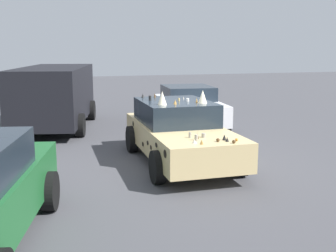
% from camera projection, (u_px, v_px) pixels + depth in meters
% --- Properties ---
extents(ground_plane, '(60.00, 60.00, 0.00)m').
position_uv_depth(ground_plane, '(180.00, 162.00, 9.94)').
color(ground_plane, '#47474C').
extents(art_car_decorated, '(4.37, 2.05, 1.73)m').
position_uv_depth(art_car_decorated, '(179.00, 132.00, 9.90)').
color(art_car_decorated, '#D8BC7F').
rests_on(art_car_decorated, ground).
extents(parked_van_near_right, '(5.44, 3.05, 2.05)m').
position_uv_depth(parked_van_near_right, '(55.00, 94.00, 13.99)').
color(parked_van_near_right, black).
rests_on(parked_van_near_right, ground).
extents(parked_sedan_behind_left, '(4.11, 2.25, 1.39)m').
position_uv_depth(parked_sedan_behind_left, '(189.00, 106.00, 14.23)').
color(parked_sedan_behind_left, white).
rests_on(parked_sedan_behind_left, ground).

